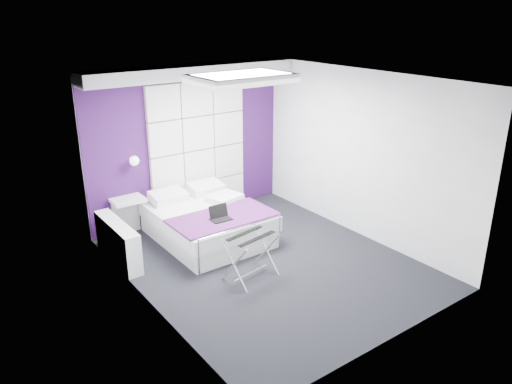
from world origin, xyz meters
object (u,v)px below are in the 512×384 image
wall_lamp (133,160)px  radiator (118,242)px  bed (207,222)px  nightstand (127,200)px  laptop (220,216)px  luggage_rack (251,257)px

wall_lamp → radiator: (-0.64, -0.76, -0.92)m
radiator → bed: (1.42, -0.10, -0.02)m
bed → nightstand: bearing=139.3°
nightstand → laptop: laptop is taller
bed → laptop: 0.59m
wall_lamp → nightstand: bearing=-166.6°
laptop → nightstand: bearing=125.5°
bed → luggage_rack: (-0.16, -1.40, 0.03)m
bed → luggage_rack: bearing=-96.6°
luggage_rack → wall_lamp: bearing=95.7°
wall_lamp → radiator: wall_lamp is taller
wall_lamp → luggage_rack: wall_lamp is taller
wall_lamp → luggage_rack: (0.62, -2.26, -0.91)m
wall_lamp → nightstand: (-0.17, -0.04, -0.61)m
bed → luggage_rack: size_ratio=2.95×
nightstand → luggage_rack: size_ratio=0.79×
nightstand → radiator: bearing=-123.2°
laptop → wall_lamp: bearing=119.4°
radiator → laptop: bearing=-24.4°
radiator → bed: bearing=-4.0°
radiator → nightstand: nightstand is taller
laptop → bed: bearing=82.7°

